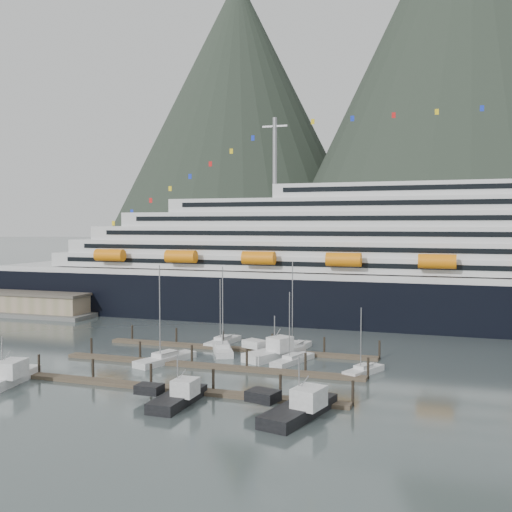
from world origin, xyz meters
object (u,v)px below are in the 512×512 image
at_px(sailboat_d, 293,360).
at_px(sailboat_g, 294,349).
at_px(cruise_ship, 454,269).
at_px(trawler_a, 2,379).
at_px(warehouse, 20,302).
at_px(sailboat_e, 223,342).
at_px(trawler_b, 177,397).
at_px(sailboat_b, 165,360).
at_px(trawler_e, 274,352).
at_px(sailboat_f, 222,350).
at_px(sailboat_h, 364,371).
at_px(trawler_d, 298,408).

bearing_deg(sailboat_d, sailboat_g, 29.61).
relative_size(cruise_ship, trawler_a, 15.39).
bearing_deg(sailboat_d, warehouse, 84.46).
bearing_deg(cruise_ship, sailboat_d, -117.62).
distance_m(sailboat_e, trawler_b, 35.89).
bearing_deg(sailboat_b, sailboat_d, -53.76).
bearing_deg(trawler_e, sailboat_f, 108.60).
bearing_deg(trawler_b, trawler_a, 90.78).
bearing_deg(sailboat_h, cruise_ship, 10.13).
relative_size(cruise_ship, sailboat_d, 18.13).
bearing_deg(sailboat_b, cruise_ship, -21.33).
relative_size(sailboat_f, sailboat_h, 1.50).
height_order(warehouse, trawler_d, trawler_d).
distance_m(sailboat_f, trawler_b, 28.95).
bearing_deg(trawler_d, sailboat_g, 29.31).
height_order(sailboat_b, sailboat_d, sailboat_b).
height_order(trawler_a, trawler_e, trawler_e).
relative_size(sailboat_b, trawler_e, 1.30).
xyz_separation_m(trawler_a, trawler_d, (40.95, 0.06, 0.01)).
distance_m(sailboat_b, trawler_d, 32.33).
bearing_deg(trawler_d, trawler_e, 35.88).
height_order(sailboat_b, trawler_d, sailboat_b).
distance_m(cruise_ship, sailboat_h, 51.11).
height_order(sailboat_e, trawler_a, sailboat_e).
height_order(sailboat_d, trawler_b, sailboat_d).
xyz_separation_m(sailboat_h, trawler_e, (-15.29, 5.77, 0.56)).
distance_m(sailboat_b, sailboat_f, 11.14).
bearing_deg(warehouse, sailboat_f, -23.62).
height_order(sailboat_f, trawler_a, sailboat_f).
bearing_deg(sailboat_h, sailboat_f, 98.77).
bearing_deg(warehouse, trawler_d, -33.58).
xyz_separation_m(warehouse, sailboat_d, (78.51, -32.01, -1.86)).
bearing_deg(warehouse, cruise_ship, 7.23).
relative_size(sailboat_h, trawler_a, 0.74).
bearing_deg(sailboat_f, trawler_a, 117.35).
xyz_separation_m(sailboat_f, trawler_a, (-20.48, -28.45, 0.48)).
bearing_deg(sailboat_g, sailboat_h, -125.10).
relative_size(sailboat_d, trawler_e, 0.95).
relative_size(trawler_a, trawler_e, 1.12).
height_order(sailboat_d, sailboat_f, sailboat_f).
bearing_deg(cruise_ship, trawler_e, -122.72).
xyz_separation_m(warehouse, sailboat_h, (90.00, -35.34, -1.86)).
relative_size(warehouse, sailboat_d, 3.97).
bearing_deg(trawler_e, warehouse, 93.07).
xyz_separation_m(sailboat_b, trawler_d, (26.25, -18.87, 0.49)).
xyz_separation_m(warehouse, sailboat_g, (76.59, -23.69, -1.81)).
xyz_separation_m(cruise_ship, sailboat_h, (-12.03, -48.29, -11.66)).
bearing_deg(sailboat_h, trawler_b, 162.54).
bearing_deg(sailboat_d, trawler_b, 179.47).
height_order(cruise_ship, warehouse, cruise_ship).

